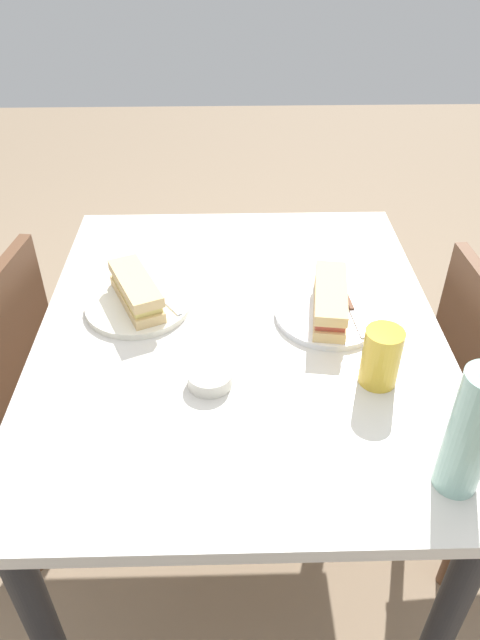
# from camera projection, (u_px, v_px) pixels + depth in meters

# --- Properties ---
(ground_plane) EXTENTS (8.00, 8.00, 0.00)m
(ground_plane) POSITION_uv_depth(u_px,v_px,m) (240.00, 524.00, 1.78)
(ground_plane) COLOR #8C755B
(dining_table) EXTENTS (1.10, 0.90, 0.76)m
(dining_table) POSITION_uv_depth(u_px,v_px,m) (240.00, 365.00, 1.39)
(dining_table) COLOR beige
(dining_table) RESTS_ON ground
(plate_near) EXTENTS (0.24, 0.24, 0.01)m
(plate_near) POSITION_uv_depth(u_px,v_px,m) (328.00, 315.00, 1.34)
(plate_near) COLOR white
(plate_near) RESTS_ON dining_table
(baguette_sandwich_near) EXTENTS (0.23, 0.10, 0.07)m
(baguette_sandwich_near) POSITION_uv_depth(u_px,v_px,m) (330.00, 300.00, 1.32)
(baguette_sandwich_near) COLOR #DBB77A
(baguette_sandwich_near) RESTS_ON plate_near
(knife_near) EXTENTS (0.18, 0.03, 0.01)m
(knife_near) POSITION_uv_depth(u_px,v_px,m) (352.00, 310.00, 1.34)
(knife_near) COLOR silver
(knife_near) RESTS_ON plate_near
(plate_far) EXTENTS (0.24, 0.24, 0.01)m
(plate_far) POSITION_uv_depth(u_px,v_px,m) (138.00, 305.00, 1.37)
(plate_far) COLOR silver
(plate_far) RESTS_ON dining_table
(baguette_sandwich_far) EXTENTS (0.22, 0.15, 0.07)m
(baguette_sandwich_far) POSITION_uv_depth(u_px,v_px,m) (136.00, 291.00, 1.35)
(baguette_sandwich_far) COLOR #DBB77A
(baguette_sandwich_far) RESTS_ON plate_far
(knife_far) EXTENTS (0.15, 0.11, 0.01)m
(knife_far) POSITION_uv_depth(u_px,v_px,m) (158.00, 293.00, 1.39)
(knife_far) COLOR silver
(knife_far) RESTS_ON plate_far
(water_bottle) EXTENTS (0.07, 0.07, 0.32)m
(water_bottle) POSITION_uv_depth(u_px,v_px,m) (472.00, 430.00, 0.91)
(water_bottle) COLOR #99C6B7
(water_bottle) RESTS_ON dining_table
(beer_glass) EXTENTS (0.08, 0.08, 0.12)m
(beer_glass) POSITION_uv_depth(u_px,v_px,m) (381.00, 357.00, 1.14)
(beer_glass) COLOR gold
(beer_glass) RESTS_ON dining_table
(olive_bowl) EXTENTS (0.09, 0.09, 0.03)m
(olive_bowl) POSITION_uv_depth(u_px,v_px,m) (210.00, 378.00, 1.17)
(olive_bowl) COLOR silver
(olive_bowl) RESTS_ON dining_table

